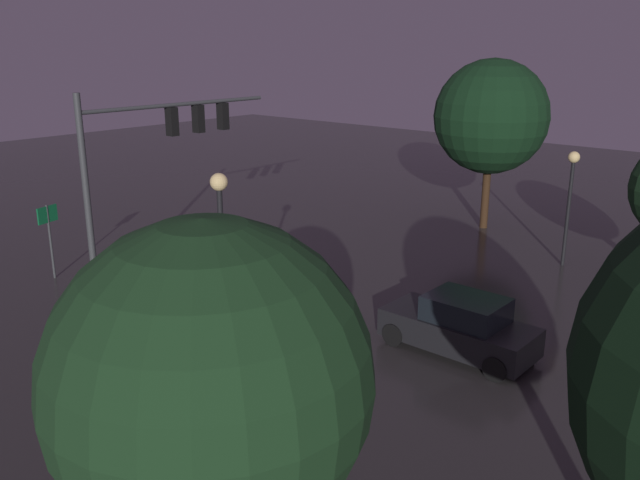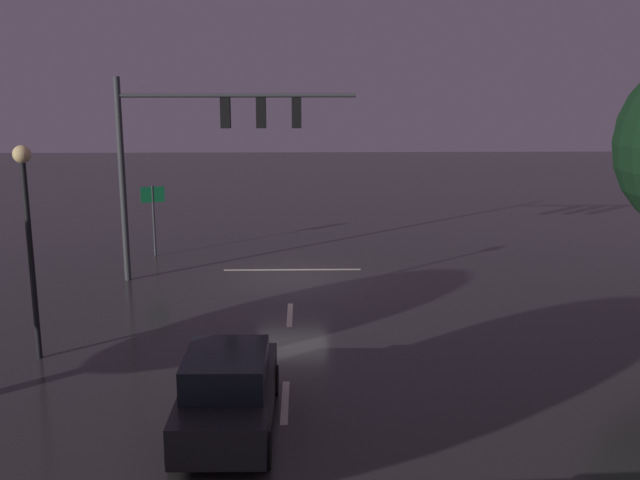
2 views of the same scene
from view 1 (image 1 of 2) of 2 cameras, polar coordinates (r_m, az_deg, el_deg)
ground_plane at (r=27.00m, az=-8.21°, el=-1.82°), size 80.00×80.00×0.00m
traffic_signal_assembly at (r=24.09m, az=-13.77°, el=7.89°), size 7.99×0.47×6.93m
lane_dash_far at (r=24.28m, az=-1.94°, el=-3.77°), size 0.16×2.20×0.01m
lane_dash_mid at (r=20.98m, az=10.34°, el=-7.42°), size 0.16×2.20×0.01m
stop_bar at (r=27.83m, az=-9.76°, el=-1.32°), size 5.00×0.16×0.01m
car_approaching at (r=19.23m, az=11.86°, el=-7.22°), size 1.94×4.38×1.70m
street_lamp_left_kerb at (r=27.20m, az=20.63°, el=4.39°), size 0.44×0.44×4.50m
street_lamp_right_kerb at (r=16.69m, az=-8.42°, el=0.08°), size 0.44×0.44×5.41m
route_sign at (r=26.22m, az=-22.15°, el=1.13°), size 0.88×0.32×2.79m
tree_right_near at (r=8.17m, az=-9.33°, el=-11.72°), size 3.92×3.92×6.58m
tree_left_far at (r=31.59m, az=14.41°, el=10.15°), size 5.16×5.16×7.78m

